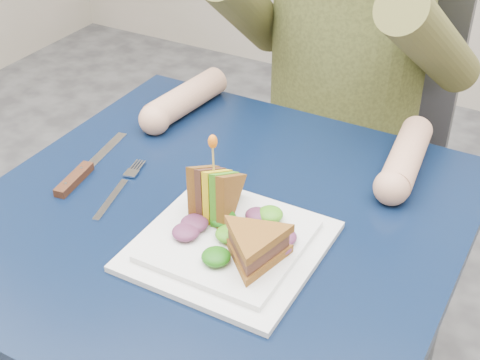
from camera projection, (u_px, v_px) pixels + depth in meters
The scene contains 11 objects.
table at pixel (217, 251), 1.11m from camera, with size 0.75×0.75×0.73m.
chair at pixel (352, 134), 1.64m from camera, with size 0.42×0.40×0.93m.
plate at pixel (230, 244), 0.98m from camera, with size 0.26×0.26×0.02m.
sandwich_flat at pixel (255, 246), 0.92m from camera, with size 0.16×0.16×0.05m.
sandwich_upright at pixel (214, 194), 1.01m from camera, with size 0.09×0.14×0.14m.
fork at pixel (118, 190), 1.11m from camera, with size 0.05×0.18×0.01m.
knife at pixel (80, 174), 1.14m from camera, with size 0.05×0.22×0.02m.
toothpick at pixel (213, 158), 0.98m from camera, with size 0.00×0.00×0.06m, color tan.
toothpick_frill at pixel (213, 142), 0.96m from camera, with size 0.01×0.01×0.02m, color orange.
lettuce_spill at pixel (236, 230), 0.98m from camera, with size 0.15×0.13×0.02m, color #337A14, non-canonical shape.
onion_ring at pixel (240, 231), 0.97m from camera, with size 0.04×0.04×0.01m, color #9E4C7A.
Camera 1 is at (0.44, -0.72, 1.37)m, focal length 50.00 mm.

